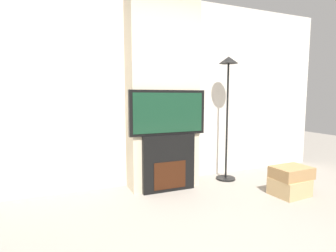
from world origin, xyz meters
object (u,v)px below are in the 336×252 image
Objects in this scene: television at (168,113)px; box_stack at (290,181)px; floor_lamp at (228,92)px; fireplace at (168,163)px.

television is 1.81m from box_stack.
floor_lamp is 3.68× the size of box_stack.
floor_lamp is at bearing 5.96° from fireplace.
floor_lamp is at bearing 114.23° from box_stack.
fireplace is at bearing 151.41° from box_stack.
television reaches higher than box_stack.
floor_lamp reaches higher than fireplace.
television is 2.10× the size of box_stack.
fireplace is 0.68m from television.
floor_lamp is at bearing 6.07° from television.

